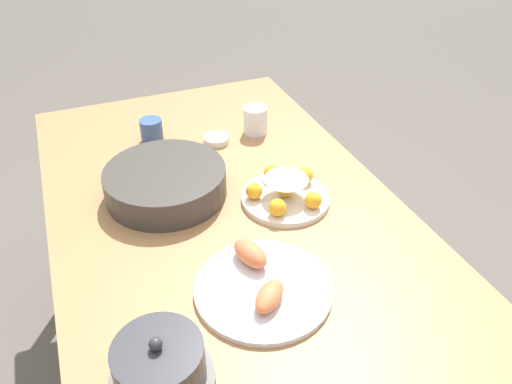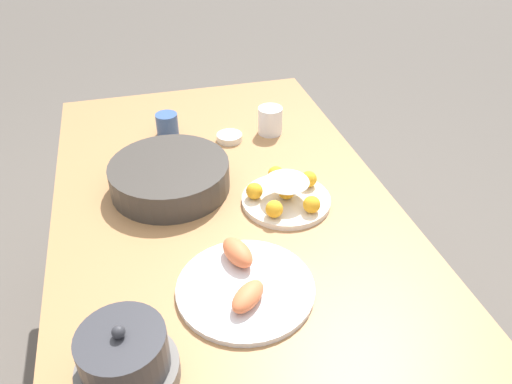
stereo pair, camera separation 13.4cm
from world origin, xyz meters
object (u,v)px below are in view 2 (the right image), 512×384
Objects in this scene: dining_table at (227,230)px; cup_far at (167,124)px; cake_plate at (286,195)px; serving_bowl at (170,175)px; seafood_platter at (244,283)px; warming_pot at (125,359)px; cup_near at (270,121)px; sauce_bowl at (229,137)px.

dining_table is 20.96× the size of cup_far.
serving_bowl reaches higher than cake_plate.
seafood_platter is 1.61× the size of warming_pot.
cake_plate is 2.66× the size of cup_near.
serving_bowl is 0.61m from warming_pot.
warming_pot is at bearing 148.98° from dining_table.
seafood_platter is (-0.43, -0.11, -0.03)m from serving_bowl.
sauce_bowl is 0.90m from warming_pot.
warming_pot reaches higher than cup_far.
cup_far is (0.09, 0.19, 0.02)m from sauce_bowl.
sauce_bowl is at bearing -115.96° from cup_far.
sauce_bowl is (0.34, -0.09, 0.10)m from dining_table.
warming_pot is at bearing 165.68° from serving_bowl.
cup_near is (0.02, -0.14, 0.03)m from sauce_bowl.
cup_far is at bearing 29.61° from cake_plate.
sauce_bowl is 0.44× the size of warming_pot.
dining_table is 0.57m from warming_pot.
dining_table is 0.20m from cake_plate.
cake_plate is 0.54m from cup_far.
serving_bowl is at bearing 174.72° from cup_far.
cup_near is at bearing -56.46° from serving_bowl.
seafood_platter is at bearing -57.86° from warming_pot.
dining_table is 0.33m from seafood_platter.
sauce_bowl is 0.21m from cup_far.
dining_table is 0.37m from sauce_bowl.
cake_plate is 0.73× the size of serving_bowl.
cake_plate is at bearing -33.55° from seafood_platter.
seafood_platter is at bearing 175.58° from dining_table.
sauce_bowl is at bearing -24.43° from warming_pot.
warming_pot reaches higher than dining_table.
cup_far is at bearing -11.21° from warming_pot.
sauce_bowl is 0.15m from cup_near.
cup_near is at bearing -10.03° from cake_plate.
dining_table is 18.68× the size of sauce_bowl.
dining_table is 8.17× the size of warming_pot.
cup_far is 0.39× the size of warming_pot.
cake_plate is 0.33m from seafood_platter.
serving_bowl reaches higher than seafood_platter.
serving_bowl is 4.50× the size of cup_far.
cup_near is 0.48× the size of warming_pot.
dining_table is 0.22m from serving_bowl.
serving_bowl is (0.15, 0.29, 0.02)m from cake_plate.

